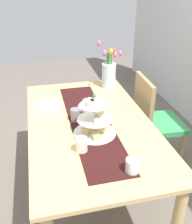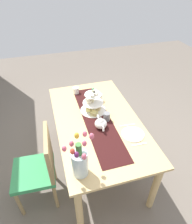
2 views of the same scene
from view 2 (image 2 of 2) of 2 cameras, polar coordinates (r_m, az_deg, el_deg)
name	(u,v)px [view 2 (image 2 of 2)]	position (r m, az deg, el deg)	size (l,w,h in m)	color
ground_plane	(97,161)	(2.73, 0.30, -13.94)	(8.00, 8.00, 0.00)	#6B6056
dining_table	(97,126)	(2.27, 0.35, -4.16)	(1.62, 0.91, 0.73)	tan
chair_left	(40,167)	(2.13, -15.96, -14.98)	(0.44, 0.44, 0.91)	#9C8254
table_runner	(97,119)	(2.20, 0.38, -2.18)	(1.33, 0.30, 0.00)	black
tiered_cake_stand	(93,104)	(2.27, -0.92, 2.32)	(0.30, 0.30, 0.30)	beige
teapot	(101,123)	(2.07, 1.41, -3.30)	(0.24, 0.13, 0.14)	white
tulip_vase	(80,161)	(1.62, -4.75, -13.91)	(0.21, 0.24, 0.46)	silver
cream_jug	(76,90)	(2.64, -5.83, 6.26)	(0.08, 0.08, 0.09)	white
dinner_plate_left	(133,134)	(2.06, 10.66, -6.32)	(0.23, 0.23, 0.01)	white
fork_left	(139,144)	(1.98, 12.40, -9.15)	(0.02, 0.15, 0.01)	silver
knife_left	(127,125)	(2.16, 9.07, -3.79)	(0.01, 0.17, 0.01)	silver
mug_grey	(107,117)	(2.17, 3.13, -1.31)	(0.08, 0.08, 0.10)	slate
mug_white_text	(99,98)	(2.48, 0.89, 4.20)	(0.08, 0.08, 0.10)	white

